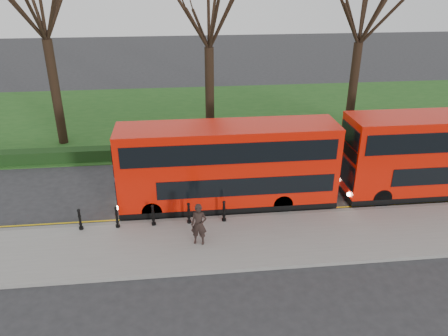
{
  "coord_description": "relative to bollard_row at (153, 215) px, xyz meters",
  "views": [
    {
      "loc": [
        -0.22,
        -18.69,
        10.94
      ],
      "look_at": [
        1.91,
        0.5,
        2.0
      ],
      "focal_mm": 35.0,
      "sensor_mm": 36.0,
      "label": 1
    }
  ],
  "objects": [
    {
      "name": "pedestrian",
      "position": [
        2.0,
        -1.68,
        0.43
      ],
      "size": [
        0.77,
        0.6,
        1.86
      ],
      "primitive_type": "imported",
      "rotation": [
        0.0,
        0.0,
        -0.24
      ],
      "color": "black",
      "rests_on": "pavement"
    },
    {
      "name": "kerb",
      "position": [
        1.54,
        0.35,
        -0.57
      ],
      "size": [
        60.0,
        0.25,
        0.16
      ],
      "primitive_type": "cube",
      "color": "slate",
      "rests_on": "ground"
    },
    {
      "name": "bus_lead",
      "position": [
        3.62,
        1.76,
        1.46
      ],
      "size": [
        10.53,
        2.42,
        4.19
      ],
      "color": "red",
      "rests_on": "ground"
    },
    {
      "name": "pavement",
      "position": [
        1.54,
        -1.65,
        -0.57
      ],
      "size": [
        60.0,
        4.0,
        0.15
      ],
      "primitive_type": "cube",
      "color": "gray",
      "rests_on": "ground"
    },
    {
      "name": "grass_verge",
      "position": [
        1.54,
        16.35,
        -0.62
      ],
      "size": [
        60.0,
        18.0,
        0.06
      ],
      "primitive_type": "cube",
      "color": "#1D4C19",
      "rests_on": "ground"
    },
    {
      "name": "tree_left",
      "position": [
        -6.46,
        11.35,
        8.45
      ],
      "size": [
        8.01,
        8.01,
        12.51
      ],
      "color": "black",
      "rests_on": "ground"
    },
    {
      "name": "yellow_line_inner",
      "position": [
        1.54,
        0.85,
        -0.64
      ],
      "size": [
        60.0,
        0.1,
        0.01
      ],
      "primitive_type": "cube",
      "color": "yellow",
      "rests_on": "ground"
    },
    {
      "name": "tree_right",
      "position": [
        13.54,
        11.35,
        7.71
      ],
      "size": [
        7.36,
        7.36,
        11.5
      ],
      "color": "black",
      "rests_on": "ground"
    },
    {
      "name": "yellow_line_outer",
      "position": [
        1.54,
        0.65,
        -0.64
      ],
      "size": [
        60.0,
        0.1,
        0.01
      ],
      "primitive_type": "cube",
      "color": "yellow",
      "rests_on": "ground"
    },
    {
      "name": "bus_rear",
      "position": [
        15.03,
        1.82,
        1.52
      ],
      "size": [
        10.81,
        2.48,
        4.3
      ],
      "color": "red",
      "rests_on": "ground"
    },
    {
      "name": "ground",
      "position": [
        1.54,
        1.35,
        -0.65
      ],
      "size": [
        120.0,
        120.0,
        0.0
      ],
      "primitive_type": "plane",
      "color": "#28282B",
      "rests_on": "ground"
    },
    {
      "name": "hedge",
      "position": [
        1.54,
        8.15,
        -0.25
      ],
      "size": [
        60.0,
        0.9,
        0.8
      ],
      "primitive_type": "cube",
      "color": "black",
      "rests_on": "ground"
    },
    {
      "name": "tree_mid",
      "position": [
        3.54,
        11.35,
        7.56
      ],
      "size": [
        7.23,
        7.23,
        11.3
      ],
      "color": "black",
      "rests_on": "ground"
    },
    {
      "name": "bollard_row",
      "position": [
        0.0,
        0.0,
        0.0
      ],
      "size": [
        6.64,
        0.15,
        1.0
      ],
      "color": "black",
      "rests_on": "pavement"
    }
  ]
}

